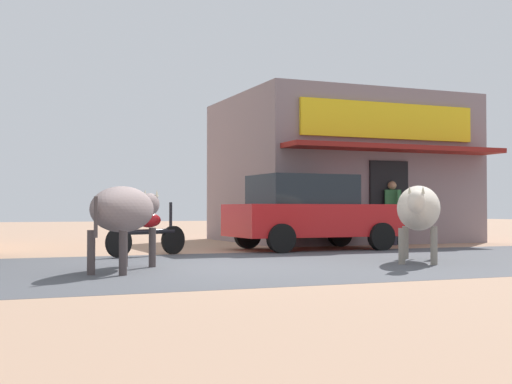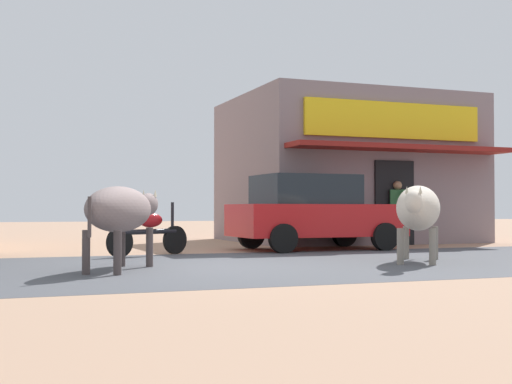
# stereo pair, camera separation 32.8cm
# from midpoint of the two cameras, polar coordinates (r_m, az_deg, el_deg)

# --- Properties ---
(ground) EXTENTS (80.00, 80.00, 0.00)m
(ground) POSITION_cam_midpoint_polar(r_m,az_deg,el_deg) (10.99, -5.50, -6.06)
(ground) COLOR tan
(asphalt_road) EXTENTS (72.00, 6.09, 0.00)m
(asphalt_road) POSITION_cam_midpoint_polar(r_m,az_deg,el_deg) (10.99, -5.50, -6.05)
(asphalt_road) COLOR #4B4D53
(asphalt_road) RESTS_ON ground
(storefront_right_club) EXTENTS (6.17, 6.02, 3.97)m
(storefront_right_club) POSITION_cam_midpoint_polar(r_m,az_deg,el_deg) (20.10, 6.25, 1.75)
(storefront_right_club) COLOR gray
(storefront_right_club) RESTS_ON ground
(parked_hatchback_car) EXTENTS (3.72, 2.02, 1.64)m
(parked_hatchback_car) POSITION_cam_midpoint_polar(r_m,az_deg,el_deg) (15.62, 3.75, -1.58)
(parked_hatchback_car) COLOR red
(parked_hatchback_car) RESTS_ON ground
(parked_motorcycle) EXTENTS (1.74, 0.92, 1.03)m
(parked_motorcycle) POSITION_cam_midpoint_polar(r_m,az_deg,el_deg) (13.71, -9.38, -3.20)
(parked_motorcycle) COLOR black
(parked_motorcycle) RESTS_ON ground
(cow_near_brown) EXTENTS (1.74, 2.53, 1.23)m
(cow_near_brown) POSITION_cam_midpoint_polar(r_m,az_deg,el_deg) (10.51, -11.39, -1.44)
(cow_near_brown) COLOR slate
(cow_near_brown) RESTS_ON ground
(cow_far_dark) EXTENTS (1.92, 2.34, 1.29)m
(cow_far_dark) POSITION_cam_midpoint_polar(r_m,az_deg,el_deg) (12.22, 12.26, -1.33)
(cow_far_dark) COLOR beige
(cow_far_dark) RESTS_ON ground
(pedestrian_by_shop) EXTENTS (0.47, 0.61, 1.59)m
(pedestrian_by_shop) POSITION_cam_midpoint_polar(r_m,az_deg,el_deg) (17.83, 10.43, -1.25)
(pedestrian_by_shop) COLOR #262633
(pedestrian_by_shop) RESTS_ON ground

